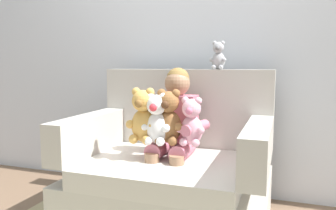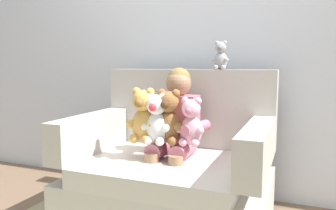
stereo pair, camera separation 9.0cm
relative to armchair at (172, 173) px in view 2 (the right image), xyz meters
The scene contains 8 objects.
back_wall 1.16m from the armchair, 90.00° to the left, with size 6.00×0.10×2.60m, color silver.
armchair is the anchor object (origin of this frame).
seated_child 0.33m from the armchair, 72.04° to the left, with size 0.45×0.39×0.82m.
plush_white 0.40m from the armchair, 110.55° to the right, with size 0.19×0.16×0.32m.
plush_honey 0.44m from the armchair, 139.04° to the right, with size 0.21×0.17×0.35m.
plush_brown 0.40m from the armchair, 82.13° to the right, with size 0.20×0.17×0.34m.
plush_pink 0.41m from the armchair, 30.95° to the right, with size 0.18×0.14×0.30m.
plush_grey_on_backrest 0.88m from the armchair, 54.86° to the left, with size 0.12×0.10×0.20m.
Camera 2 is at (0.77, -1.94, 1.04)m, focal length 35.49 mm.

